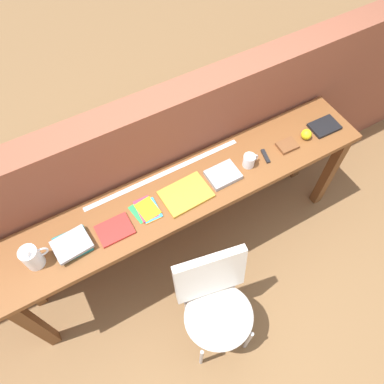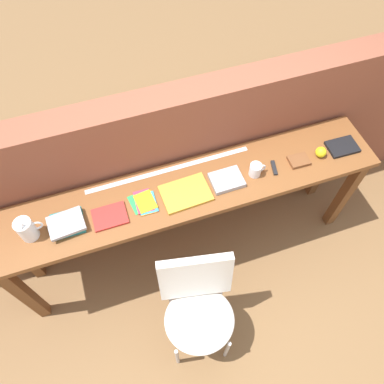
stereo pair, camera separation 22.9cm
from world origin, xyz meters
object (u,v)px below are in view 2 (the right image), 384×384
chair_white_moulded (198,305)px  leather_journal_brown (299,161)px  multitool_folded (274,168)px  pitcher_white (27,229)px  sports_ball_small (321,152)px  book_open_centre (186,193)px  book_repair_rightmost (342,147)px  book_stack_leftmost (67,223)px  magazine_cycling (110,216)px  mug (256,170)px  pamphlet_pile_colourful (144,202)px

chair_white_moulded → leather_journal_brown: bearing=33.0°
leather_journal_brown → multitool_folded: bearing=-178.4°
multitool_folded → leather_journal_brown: size_ratio=0.85×
pitcher_white → sports_ball_small: pitcher_white is taller
book_open_centre → book_repair_rightmost: book_repair_rightmost is taller
book_stack_leftmost → multitool_folded: bearing=-0.6°
book_stack_leftmost → magazine_cycling: size_ratio=1.07×
pitcher_white → multitool_folded: pitcher_white is taller
magazine_cycling → mug: mug is taller
chair_white_moulded → mug: size_ratio=8.10×
pamphlet_pile_colourful → leather_journal_brown: bearing=-1.2°
leather_journal_brown → sports_ball_small: bearing=2.4°
chair_white_moulded → mug: (0.58, 0.58, 0.40)m
sports_ball_small → book_repair_rightmost: (0.17, 0.01, -0.02)m
book_stack_leftmost → magazine_cycling: book_stack_leftmost is taller
pitcher_white → book_stack_leftmost: size_ratio=0.85×
leather_journal_brown → sports_ball_small: size_ratio=1.83×
mug → pitcher_white: bearing=179.3°
book_open_centre → mug: size_ratio=2.69×
mug → sports_ball_small: mug is taller
book_stack_leftmost → magazine_cycling: 0.25m
mug → leather_journal_brown: (0.31, -0.00, -0.03)m
chair_white_moulded → leather_journal_brown: 1.13m
multitool_folded → sports_ball_small: (0.33, 0.00, 0.03)m
chair_white_moulded → magazine_cycling: size_ratio=4.41×
leather_journal_brown → sports_ball_small: (0.16, 0.00, 0.02)m
magazine_cycling → sports_ball_small: 1.41m
chair_white_moulded → book_stack_leftmost: book_stack_leftmost is taller
magazine_cycling → multitool_folded: same height
pamphlet_pile_colourful → magazine_cycling: bearing=-172.3°
book_open_centre → book_repair_rightmost: (1.11, 0.01, 0.00)m
chair_white_moulded → book_open_centre: size_ratio=3.01×
book_open_centre → leather_journal_brown: size_ratio=2.28×
book_stack_leftmost → mug: (1.19, -0.01, 0.02)m
book_open_centre → multitool_folded: book_open_centre is taller
magazine_cycling → leather_journal_brown: bearing=0.2°
pitcher_white → book_repair_rightmost: pitcher_white is taller
pitcher_white → pamphlet_pile_colourful: pitcher_white is taller
pitcher_white → chair_white_moulded: bearing=-36.4°
magazine_cycling → pamphlet_pile_colourful: size_ratio=1.12×
chair_white_moulded → multitool_folded: size_ratio=8.10×
chair_white_moulded → mug: mug is taller
magazine_cycling → multitool_folded: size_ratio=1.84×
book_open_centre → book_repair_rightmost: size_ratio=1.49×
leather_journal_brown → sports_ball_small: sports_ball_small is taller
magazine_cycling → mug: size_ratio=1.84×
magazine_cycling → book_open_centre: bearing=0.9°
multitool_folded → chair_white_moulded: bearing=-141.0°
magazine_cycling → mug: 0.95m
mug → chair_white_moulded: bearing=-135.0°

